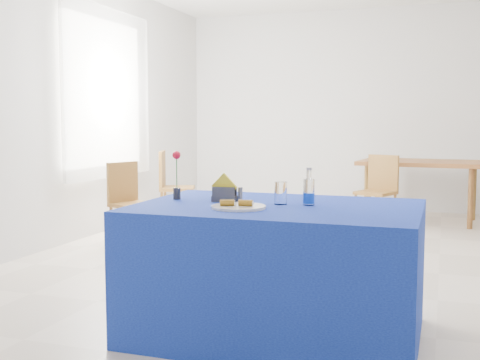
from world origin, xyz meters
name	(u,v)px	position (x,y,z in m)	size (l,w,h in m)	color
floor	(305,263)	(0.00, 0.00, 0.00)	(7.00, 7.00, 0.00)	beige
room_shell	(307,61)	(0.00, 0.00, 1.75)	(7.00, 7.00, 7.00)	silver
window_pane	(104,93)	(-2.47, 0.80, 1.55)	(0.04, 1.50, 1.60)	white
curtain	(110,93)	(-2.40, 0.80, 1.55)	(0.04, 1.75, 1.85)	white
plate	(239,207)	(0.06, -1.97, 0.77)	(0.30, 0.30, 0.01)	silver
drinking_glass	(281,193)	(0.24, -1.74, 0.82)	(0.07, 0.07, 0.13)	white
salt_shaker	(234,194)	(-0.07, -1.68, 0.80)	(0.03, 0.03, 0.09)	slate
pepper_shaker	(240,194)	(-0.03, -1.69, 0.80)	(0.03, 0.03, 0.09)	slate
blue_table	(277,270)	(0.23, -1.77, 0.38)	(1.60, 1.10, 0.76)	navy
water_bottle	(309,193)	(0.40, -1.72, 0.83)	(0.07, 0.07, 0.21)	silver
napkin_holder	(224,193)	(-0.11, -1.73, 0.81)	(0.16, 0.07, 0.17)	#39393E
rose_vase	(177,176)	(-0.43, -1.72, 0.90)	(0.05, 0.05, 0.30)	#25252A
oak_table	(421,167)	(0.86, 2.69, 0.68)	(1.54, 1.07, 0.76)	#96542B
chair_bg_left	(379,186)	(0.42, 2.00, 0.49)	(0.50, 0.50, 0.85)	olive
chair_win_a	(129,197)	(-1.86, 0.23, 0.48)	(0.48, 0.48, 0.83)	olive
chair_win_b	(171,182)	(-1.98, 1.44, 0.51)	(0.51, 0.51, 0.89)	olive
banana_pieces	(237,203)	(0.05, -1.99, 0.79)	(0.18, 0.08, 0.03)	gold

